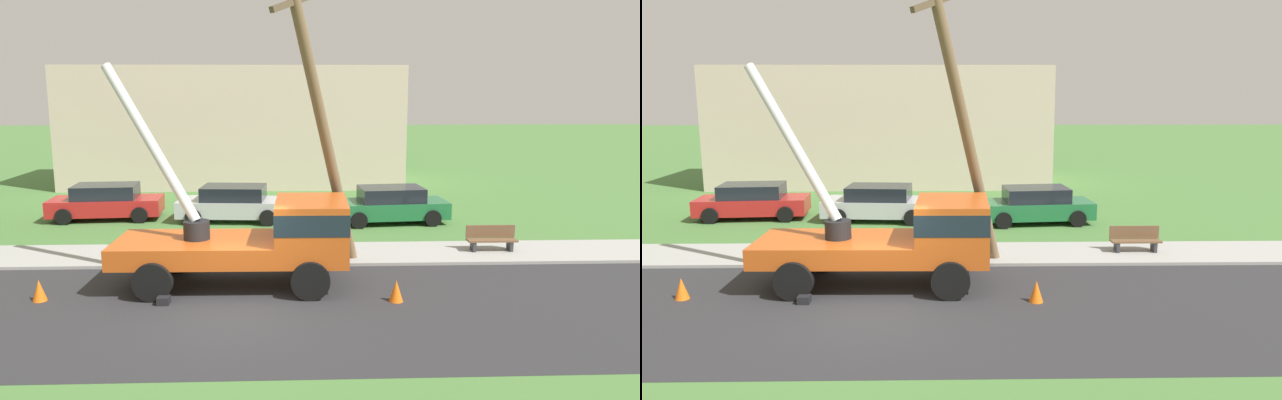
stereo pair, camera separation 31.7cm
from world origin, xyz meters
The scene contains 13 objects.
ground_plane centered at (0.00, 12.00, 0.00)m, with size 120.00×120.00×0.00m, color #477538.
road_asphalt centered at (0.00, 0.00, 0.00)m, with size 80.00×7.13×0.01m, color #2B2B2D.
sidewalk_strip centered at (0.00, 4.83, 0.05)m, with size 80.00×2.53×0.10m, color #9E9E99.
utility_truck centered at (0.56, 1.97, 1.41)m, with size 6.76×3.20×5.98m.
leaning_utility_pole centered at (2.17, 3.19, 4.42)m, with size 2.62×2.76×8.63m.
traffic_cone_ahead centered at (3.95, 0.52, 0.28)m, with size 0.36×0.36×0.56m, color orange.
traffic_cone_behind centered at (-5.04, 0.90, 0.28)m, with size 0.36×0.36×0.56m, color orange.
traffic_cone_curbside centered at (2.25, 3.44, 0.28)m, with size 0.36×0.36×0.56m, color orange.
parked_sedan_red centered at (-6.29, 10.59, 0.71)m, with size 4.52×2.23×1.42m.
parked_sedan_silver centered at (-1.07, 10.07, 0.71)m, with size 4.52×2.23×1.42m.
parked_sedan_green centered at (5.19, 9.53, 0.71)m, with size 4.55×2.29×1.42m.
park_bench centered at (7.76, 4.89, 0.46)m, with size 1.60×0.45×0.90m.
lowrise_building_backdrop centered at (-1.88, 20.02, 3.20)m, with size 18.00×6.00×6.40m, color beige.
Camera 1 is at (1.48, -13.94, 5.33)m, focal length 34.03 mm.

